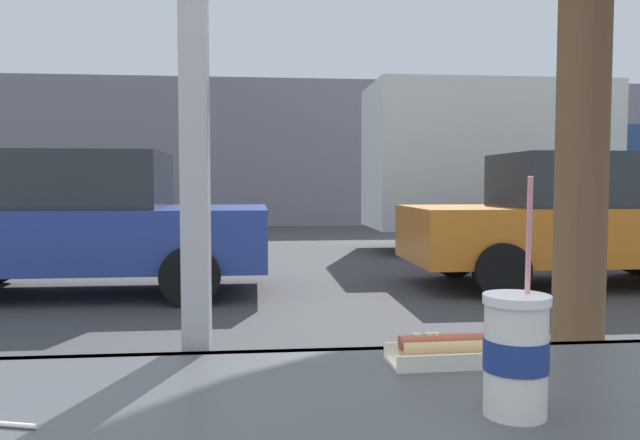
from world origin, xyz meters
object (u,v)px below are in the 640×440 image
(box_truck, at_px, (519,163))
(parked_car_blue, at_px, (77,222))
(soda_cup_right, at_px, (516,353))
(hotdog_tray_far, at_px, (463,350))
(parked_car_orange, at_px, (583,219))

(box_truck, bearing_deg, parked_car_blue, -149.73)
(soda_cup_right, xyz_separation_m, parked_car_blue, (-2.42, 6.80, -0.24))
(hotdog_tray_far, distance_m, parked_car_blue, 7.00)
(hotdog_tray_far, bearing_deg, parked_car_orange, 60.11)
(hotdog_tray_far, xyz_separation_m, box_truck, (4.70, 10.72, 0.66))
(parked_car_orange, xyz_separation_m, box_truck, (0.93, 4.16, 0.83))
(soda_cup_right, relative_size, box_truck, 0.05)
(hotdog_tray_far, height_order, box_truck, box_truck)
(hotdog_tray_far, distance_m, box_truck, 11.73)
(parked_car_orange, bearing_deg, box_truck, 77.35)
(hotdog_tray_far, relative_size, parked_car_blue, 0.06)
(soda_cup_right, height_order, box_truck, box_truck)
(parked_car_blue, bearing_deg, soda_cup_right, -70.44)
(box_truck, bearing_deg, hotdog_tray_far, -113.69)
(hotdog_tray_far, height_order, parked_car_orange, parked_car_orange)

